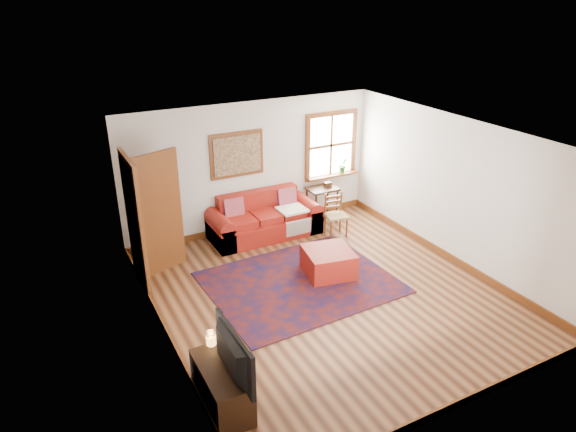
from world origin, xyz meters
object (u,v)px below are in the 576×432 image
side_table (322,194)px  media_cabinet (222,387)px  ladder_back_chair (335,213)px  red_leather_sofa (264,222)px  red_ottoman (328,262)px

side_table → media_cabinet: size_ratio=0.75×
ladder_back_chair → media_cabinet: 4.74m
ladder_back_chair → side_table: bearing=80.7°
red_leather_sofa → side_table: bearing=1.5°
red_ottoman → media_cabinet: bearing=-132.6°
red_ottoman → ladder_back_chair: bearing=64.2°
ladder_back_chair → media_cabinet: bearing=-138.0°
red_leather_sofa → ladder_back_chair: size_ratio=2.56×
red_ottoman → side_table: (1.01, 1.88, 0.37)m
side_table → ladder_back_chair: (-0.11, -0.66, -0.15)m
red_ottoman → side_table: side_table is taller
red_leather_sofa → media_cabinet: (-2.32, -3.80, -0.01)m
red_leather_sofa → red_ottoman: red_leather_sofa is taller
red_leather_sofa → red_ottoman: 1.87m
side_table → ladder_back_chair: ladder_back_chair is taller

